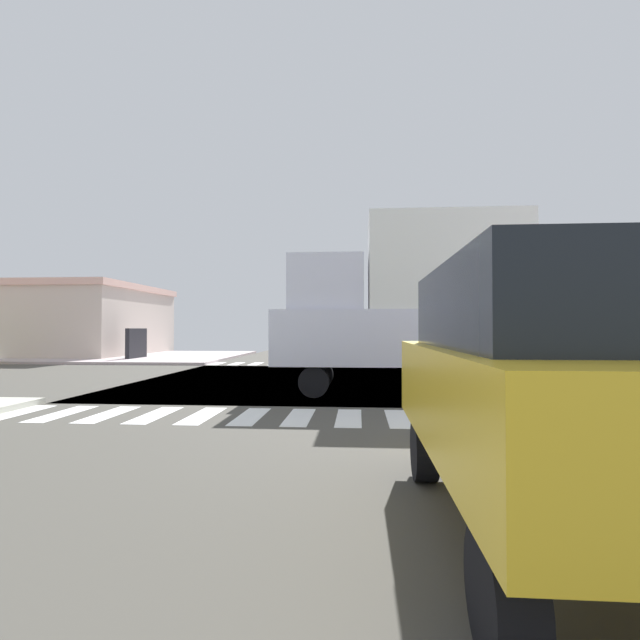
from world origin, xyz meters
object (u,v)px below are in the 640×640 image
object	(u,v)px
sedan_farside_1	(337,334)
street_lamp	(452,291)
suv_crossing_2	(324,334)
suv_trailing_4	(543,375)
bank_building	(58,321)
box_truck_queued_1	(414,300)
traffic_signal_mast	(474,272)

from	to	relation	value
sedan_farside_1	street_lamp	bearing A→B (deg)	117.62
suv_crossing_2	suv_trailing_4	xyz separation A→B (m)	(4.00, -30.52, 0.00)
bank_building	box_truck_queued_1	distance (m)	27.38
sedan_farside_1	suv_crossing_2	xyz separation A→B (m)	(0.00, -21.68, 0.28)
suv_crossing_2	box_truck_queued_1	bearing A→B (deg)	100.58
traffic_signal_mast	bank_building	bearing A→B (deg)	166.01
box_truck_queued_1	suv_trailing_4	bearing A→B (deg)	-179.76
sedan_farside_1	suv_crossing_2	size ratio (longest dim) A/B	0.93
traffic_signal_mast	box_truck_queued_1	bearing A→B (deg)	-110.87
bank_building	sedan_farside_1	world-z (taller)	bank_building
traffic_signal_mast	box_truck_queued_1	world-z (taller)	traffic_signal_mast
traffic_signal_mast	suv_trailing_4	world-z (taller)	traffic_signal_mast
bank_building	sedan_farside_1	bearing A→B (deg)	55.97
street_lamp	sedan_farside_1	size ratio (longest dim) A/B	1.82
traffic_signal_mast	sedan_farside_1	xyz separation A→B (m)	(-8.08, 32.08, -3.46)
traffic_signal_mast	suv_trailing_4	xyz separation A→B (m)	(-4.08, -20.12, -3.19)
sedan_farside_1	suv_trailing_4	distance (m)	52.36
traffic_signal_mast	box_truck_queued_1	distance (m)	11.74
bank_building	suv_crossing_2	distance (m)	17.87
bank_building	suv_trailing_4	distance (m)	34.04
bank_building	suv_crossing_2	bearing A→B (deg)	13.13
bank_building	sedan_farside_1	xyz separation A→B (m)	(17.38, 25.74, -1.19)
bank_building	box_truck_queued_1	bearing A→B (deg)	-38.78
box_truck_queued_1	suv_trailing_4	distance (m)	9.39
suv_trailing_4	street_lamp	bearing A→B (deg)	80.63
traffic_signal_mast	sedan_farside_1	size ratio (longest dim) A/B	1.45
suv_crossing_2	box_truck_queued_1	xyz separation A→B (m)	(3.96, -21.20, 1.17)
suv_crossing_2	suv_trailing_4	size ratio (longest dim) A/B	1.00
bank_building	suv_crossing_2	size ratio (longest dim) A/B	2.93
street_lamp	box_truck_queued_1	bearing A→B (deg)	-102.91
suv_crossing_2	suv_trailing_4	distance (m)	30.78
sedan_farside_1	suv_crossing_2	world-z (taller)	suv_crossing_2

